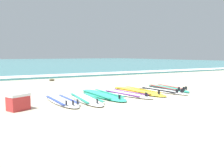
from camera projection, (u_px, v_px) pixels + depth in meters
The scene contains 12 objects.
ground_plane at pixel (114, 93), 7.77m from camera, with size 80.00×80.00×0.00m, color #B7AD93.
sea at pixel (5, 62), 38.87m from camera, with size 80.00×60.00×0.10m, color teal.
wave_foam_strip at pixel (56, 76), 13.47m from camera, with size 80.00×1.39×0.11m, color white.
surfboard_0 at pixel (62, 101), 6.32m from camera, with size 0.58×2.09×0.18m.
surfboard_1 at pixel (86, 99), 6.63m from camera, with size 0.76×2.30×0.18m.
surfboard_2 at pixel (102, 95), 7.27m from camera, with size 0.68×2.54×0.18m.
surfboard_3 at pixel (126, 94), 7.45m from camera, with size 0.95×2.22×0.18m.
surfboard_4 at pixel (138, 91), 8.01m from camera, with size 0.84×2.58×0.18m.
surfboard_5 at pixel (161, 90), 8.19m from camera, with size 0.79×2.21×0.18m.
surfboard_6 at pixel (167, 88), 8.76m from camera, with size 0.71×2.27×0.18m.
cooler_box at pixel (18, 102), 5.38m from camera, with size 0.55×0.47×0.38m.
seaweed_clump_near_shoreline at pixel (52, 80), 11.55m from camera, with size 0.26×0.21×0.09m, color #4C4228.
Camera 1 is at (-3.80, -6.68, 1.24)m, focal length 38.36 mm.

